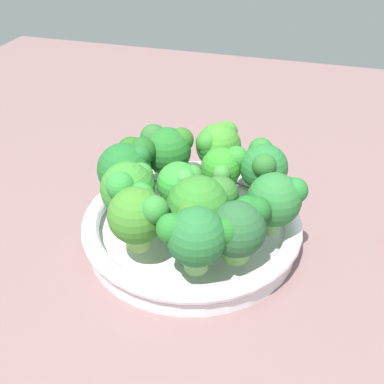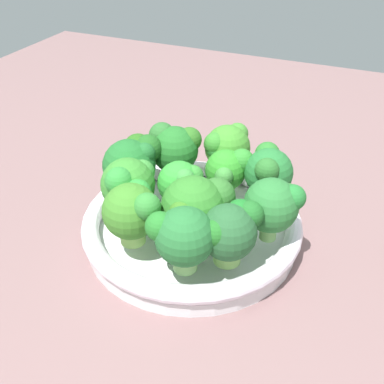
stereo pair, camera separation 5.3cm
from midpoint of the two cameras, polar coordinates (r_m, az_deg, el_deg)
name	(u,v)px [view 1 (the left image)]	position (r cm, az deg, el deg)	size (l,w,h in cm)	color
ground_plane	(178,226)	(60.51, -4.23, -4.18)	(130.00, 130.00, 2.50)	#7B5C5C
bowl	(192,226)	(55.35, -2.72, -4.20)	(25.44, 25.44, 3.65)	white
broccoli_floret_0	(264,165)	(55.70, 5.99, 3.13)	(6.96, 5.68, 6.63)	#7FC057
broccoli_floret_1	(200,205)	(48.51, -2.07, -1.72)	(7.43, 7.19, 7.42)	#7FC05E
broccoli_floret_2	(278,199)	(49.48, 7.35, -0.91)	(5.77, 6.21, 7.13)	#7CB25E
broccoli_floret_3	(166,148)	(58.58, -5.75, 5.26)	(5.89, 6.53, 7.22)	#84BE5E
broccoli_floret_4	(181,184)	(52.57, -4.25, 0.87)	(5.02, 5.04, 6.26)	#A1C771
broccoli_floret_5	(218,145)	(60.13, 0.61, 5.59)	(6.45, 5.80, 6.61)	#79BC52
broccoli_floret_6	(127,166)	(56.00, -10.48, 3.07)	(6.76, 6.33, 7.02)	#8FDA6A
broccoli_floret_7	(223,168)	(56.16, 1.13, 2.85)	(5.19, 5.56, 5.93)	#8ECB67
broccoli_floret_8	(128,187)	(51.83, -10.65, 0.50)	(6.52, 6.02, 7.17)	#8BBD68
broccoli_floret_9	(138,214)	(48.10, -9.64, -2.80)	(6.46, 6.62, 6.93)	#9FD665
broccoli_floret_10	(194,235)	(44.81, -3.19, -5.35)	(6.26, 6.68, 6.95)	#84C068
broccoli_floret_11	(239,227)	(46.17, 2.48, -4.36)	(6.24, 5.76, 6.49)	#7BB153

